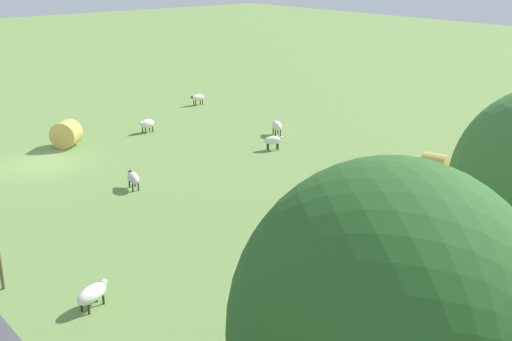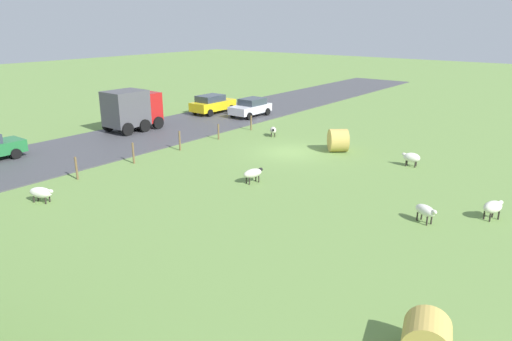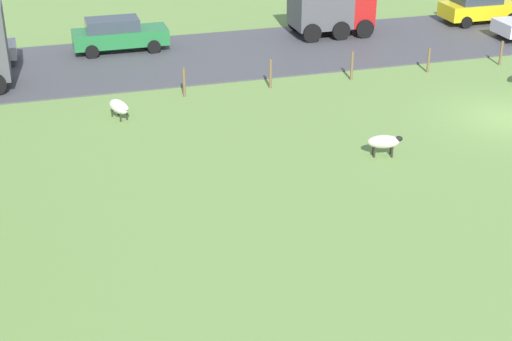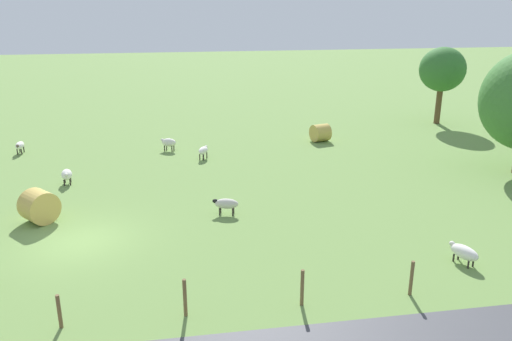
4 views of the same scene
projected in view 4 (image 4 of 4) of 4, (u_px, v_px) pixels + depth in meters
ground_plane at (82, 241)px, 21.19m from camera, size 160.00×160.00×0.00m
sheep_0 at (20, 146)px, 33.09m from camera, size 1.15×0.46×0.77m
sheep_1 at (67, 175)px, 27.59m from camera, size 1.10×0.66×0.81m
sheep_3 at (169, 142)px, 33.65m from camera, size 0.91×1.12×0.84m
sheep_4 at (226, 204)px, 23.69m from camera, size 0.75×1.26×0.77m
sheep_5 at (203, 151)px, 31.96m from camera, size 1.14×0.85×0.78m
sheep_6 at (464, 252)px, 19.25m from camera, size 1.32×0.92×0.74m
hay_bale_0 at (39, 206)px, 22.82m from camera, size 1.85×1.88×1.48m
hay_bale_1 at (320, 133)px, 35.96m from camera, size 1.48×1.43×1.21m
tree_2 at (442, 70)px, 40.00m from camera, size 3.54×3.54×6.02m
fence_post_1 at (59, 311)px, 15.45m from camera, size 0.12×0.12×1.12m
fence_post_2 at (185, 298)px, 16.00m from camera, size 0.12×0.12×1.30m
fence_post_3 at (302, 288)px, 16.59m from camera, size 0.12×0.12×1.28m
fence_post_4 at (411, 278)px, 17.17m from camera, size 0.12×0.12×1.26m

